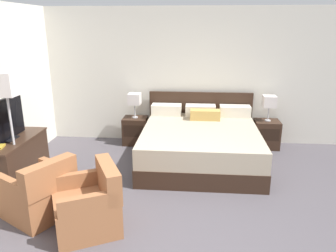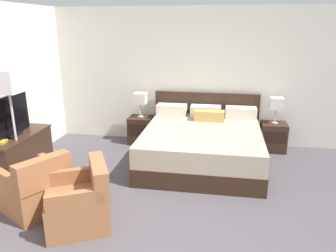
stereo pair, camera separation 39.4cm
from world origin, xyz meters
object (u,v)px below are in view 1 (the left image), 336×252
table_lamp_right (269,102)px  tv (6,120)px  table_lamp_left (134,99)px  armchair_by_window (40,194)px  nightstand_left (135,131)px  nightstand_right (266,134)px  floor_lamp (6,93)px  dresser (13,161)px  armchair_companion (90,206)px  bed (200,143)px

table_lamp_right → tv: bearing=-154.3°
table_lamp_left → armchair_by_window: bearing=-104.4°
nightstand_left → nightstand_right: size_ratio=1.00×
nightstand_left → floor_lamp: floor_lamp is taller
table_lamp_right → table_lamp_left: bearing=180.0°
nightstand_left → dresser: bearing=-127.6°
nightstand_right → dresser: dresser is taller
nightstand_left → table_lamp_left: (-0.00, 0.00, 0.62)m
table_lamp_left → floor_lamp: 2.48m
armchair_by_window → armchair_companion: size_ratio=1.02×
table_lamp_left → table_lamp_right: (2.51, 0.00, 0.00)m
bed → nightstand_left: size_ratio=4.02×
nightstand_left → armchair_by_window: (-0.68, -2.63, 0.02)m
armchair_companion → floor_lamp: floor_lamp is taller
bed → table_lamp_left: (-1.25, 0.78, 0.56)m
table_lamp_left → armchair_companion: (0.00, -2.84, -0.60)m
dresser → armchair_by_window: size_ratio=1.25×
nightstand_left → table_lamp_left: size_ratio=1.10×
nightstand_right → table_lamp_left: table_lamp_left is taller
nightstand_left → nightstand_right: bearing=0.0°
dresser → tv: (0.00, -0.03, 0.62)m
armchair_by_window → floor_lamp: size_ratio=0.56×
table_lamp_left → armchair_by_window: (-0.68, -2.63, -0.60)m
table_lamp_left → floor_lamp: bearing=-121.3°
armchair_companion → floor_lamp: 1.85m
nightstand_left → table_lamp_left: table_lamp_left is taller
table_lamp_right → floor_lamp: 4.33m
armchair_by_window → armchair_companion: bearing=-17.1°
table_lamp_left → tv: 2.38m
bed → armchair_by_window: 2.68m
floor_lamp → nightstand_right: bearing=28.8°
table_lamp_left → armchair_companion: 2.90m
nightstand_left → armchair_companion: (0.00, -2.84, 0.02)m
table_lamp_right → tv: size_ratio=0.57×
nightstand_left → armchair_companion: bearing=-90.0°
dresser → armchair_by_window: armchair_by_window is taller
table_lamp_right → floor_lamp: floor_lamp is taller
table_lamp_left → table_lamp_right: bearing=0.0°
nightstand_right → armchair_companion: armchair_companion is taller
bed → armchair_by_window: (-1.93, -1.85, -0.04)m
nightstand_left → tv: size_ratio=0.63×
nightstand_right → bed: bearing=-148.3°
table_lamp_right → bed: bearing=-148.3°
bed → floor_lamp: size_ratio=1.26×
floor_lamp → armchair_by_window: bearing=-43.8°
table_lamp_left → armchair_companion: table_lamp_left is taller
armchair_by_window → nightstand_left: bearing=75.6°
nightstand_left → bed: bearing=-31.7°
bed → armchair_companion: 2.41m
floor_lamp → bed: bearing=27.3°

